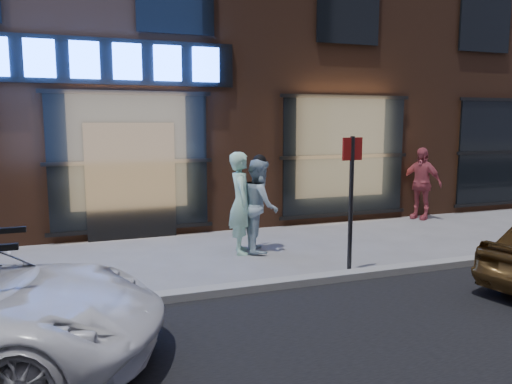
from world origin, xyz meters
TOP-DOWN VIEW (x-y plane):
  - ground at (0.00, 0.00)m, footprint 90.00×90.00m
  - curb at (0.00, 0.00)m, footprint 60.00×0.25m
  - storefront_building at (-0.00, 7.99)m, footprint 30.20×8.28m
  - man_bowtie at (1.77, 2.06)m, footprint 0.58×0.76m
  - man_cap at (2.14, 2.08)m, footprint 0.84×0.98m
  - passerby at (7.02, 3.67)m, footprint 0.87×1.13m
  - sign_post at (2.97, 0.20)m, footprint 0.35×0.07m

SIDE VIEW (x-z plane):
  - ground at x=0.00m, z-range 0.00..0.00m
  - curb at x=0.00m, z-range 0.00..0.12m
  - man_cap at x=2.14m, z-range 0.00..1.75m
  - passerby at x=7.02m, z-range 0.00..1.79m
  - man_bowtie at x=1.77m, z-range 0.00..1.88m
  - sign_post at x=2.97m, z-range 0.23..2.43m
  - storefront_building at x=0.00m, z-range 0.00..10.30m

